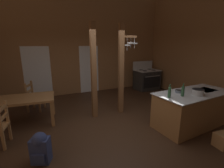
{
  "coord_description": "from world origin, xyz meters",
  "views": [
    {
      "loc": [
        -1.56,
        -3.3,
        2.11
      ],
      "look_at": [
        0.12,
        0.44,
        1.08
      ],
      "focal_mm": 25.32,
      "sensor_mm": 36.0,
      "label": 1
    }
  ],
  "objects_px": {
    "dining_table": "(20,101)",
    "bottle_short_on_counter": "(169,92)",
    "ladderback_chair_by_post": "(34,97)",
    "stove_range": "(147,79)",
    "step_stool": "(224,139)",
    "backpack": "(40,147)",
    "mixing_bowl_on_counter": "(179,91)",
    "kitchen_island": "(193,109)",
    "stockpot_on_counter": "(198,92)",
    "bottle_tall_on_counter": "(183,91)"
  },
  "relations": [
    {
      "from": "ladderback_chair_by_post",
      "to": "stockpot_on_counter",
      "type": "xyz_separation_m",
      "value": [
        3.71,
        -3.01,
        0.54
      ]
    },
    {
      "from": "dining_table",
      "to": "stockpot_on_counter",
      "type": "relative_size",
      "value": 5.19
    },
    {
      "from": "step_stool",
      "to": "backpack",
      "type": "bearing_deg",
      "value": 162.79
    },
    {
      "from": "dining_table",
      "to": "stockpot_on_counter",
      "type": "bearing_deg",
      "value": -27.67
    },
    {
      "from": "backpack",
      "to": "stockpot_on_counter",
      "type": "height_order",
      "value": "stockpot_on_counter"
    },
    {
      "from": "stove_range",
      "to": "dining_table",
      "type": "bearing_deg",
      "value": -163.65
    },
    {
      "from": "ladderback_chair_by_post",
      "to": "bottle_tall_on_counter",
      "type": "bearing_deg",
      "value": -41.34
    },
    {
      "from": "stove_range",
      "to": "dining_table",
      "type": "relative_size",
      "value": 0.74
    },
    {
      "from": "backpack",
      "to": "stockpot_on_counter",
      "type": "relative_size",
      "value": 1.74
    },
    {
      "from": "dining_table",
      "to": "bottle_tall_on_counter",
      "type": "bearing_deg",
      "value": -29.07
    },
    {
      "from": "dining_table",
      "to": "ladderback_chair_by_post",
      "type": "distance_m",
      "value": 0.98
    },
    {
      "from": "ladderback_chair_by_post",
      "to": "mixing_bowl_on_counter",
      "type": "bearing_deg",
      "value": -37.57
    },
    {
      "from": "backpack",
      "to": "bottle_short_on_counter",
      "type": "distance_m",
      "value": 2.9
    },
    {
      "from": "stove_range",
      "to": "step_stool",
      "type": "height_order",
      "value": "stove_range"
    },
    {
      "from": "stove_range",
      "to": "mixing_bowl_on_counter",
      "type": "distance_m",
      "value": 3.61
    },
    {
      "from": "step_stool",
      "to": "stockpot_on_counter",
      "type": "relative_size",
      "value": 1.14
    },
    {
      "from": "dining_table",
      "to": "backpack",
      "type": "height_order",
      "value": "dining_table"
    },
    {
      "from": "kitchen_island",
      "to": "stockpot_on_counter",
      "type": "xyz_separation_m",
      "value": [
        -0.16,
        -0.2,
        0.54
      ]
    },
    {
      "from": "ladderback_chair_by_post",
      "to": "mixing_bowl_on_counter",
      "type": "height_order",
      "value": "mixing_bowl_on_counter"
    },
    {
      "from": "stockpot_on_counter",
      "to": "kitchen_island",
      "type": "bearing_deg",
      "value": 51.95
    },
    {
      "from": "step_stool",
      "to": "backpack",
      "type": "height_order",
      "value": "backpack"
    },
    {
      "from": "backpack",
      "to": "dining_table",
      "type": "bearing_deg",
      "value": 104.14
    },
    {
      "from": "ladderback_chair_by_post",
      "to": "stockpot_on_counter",
      "type": "relative_size",
      "value": 2.78
    },
    {
      "from": "stove_range",
      "to": "step_stool",
      "type": "relative_size",
      "value": 3.39
    },
    {
      "from": "kitchen_island",
      "to": "dining_table",
      "type": "distance_m",
      "value": 4.58
    },
    {
      "from": "kitchen_island",
      "to": "ladderback_chair_by_post",
      "type": "xyz_separation_m",
      "value": [
        -3.87,
        2.81,
        -0.01
      ]
    },
    {
      "from": "dining_table",
      "to": "mixing_bowl_on_counter",
      "type": "bearing_deg",
      "value": -25.02
    },
    {
      "from": "stove_range",
      "to": "mixing_bowl_on_counter",
      "type": "relative_size",
      "value": 7.1
    },
    {
      "from": "ladderback_chair_by_post",
      "to": "step_stool",
      "type": "bearing_deg",
      "value": -45.78
    },
    {
      "from": "backpack",
      "to": "stockpot_on_counter",
      "type": "distance_m",
      "value": 3.64
    },
    {
      "from": "ladderback_chair_by_post",
      "to": "mixing_bowl_on_counter",
      "type": "relative_size",
      "value": 5.11
    },
    {
      "from": "step_stool",
      "to": "dining_table",
      "type": "distance_m",
      "value": 4.92
    },
    {
      "from": "kitchen_island",
      "to": "stove_range",
      "type": "xyz_separation_m",
      "value": [
        1.03,
        3.42,
        0.02
      ]
    },
    {
      "from": "kitchen_island",
      "to": "ladderback_chair_by_post",
      "type": "distance_m",
      "value": 4.78
    },
    {
      "from": "stockpot_on_counter",
      "to": "bottle_tall_on_counter",
      "type": "distance_m",
      "value": 0.41
    },
    {
      "from": "step_stool",
      "to": "mixing_bowl_on_counter",
      "type": "distance_m",
      "value": 1.38
    },
    {
      "from": "stove_range",
      "to": "stockpot_on_counter",
      "type": "distance_m",
      "value": 3.85
    },
    {
      "from": "kitchen_island",
      "to": "backpack",
      "type": "relative_size",
      "value": 3.73
    },
    {
      "from": "stove_range",
      "to": "backpack",
      "type": "height_order",
      "value": "stove_range"
    },
    {
      "from": "kitchen_island",
      "to": "bottle_short_on_counter",
      "type": "relative_size",
      "value": 6.96
    },
    {
      "from": "ladderback_chair_by_post",
      "to": "bottle_tall_on_counter",
      "type": "relative_size",
      "value": 3.04
    },
    {
      "from": "mixing_bowl_on_counter",
      "to": "ladderback_chair_by_post",
      "type": "bearing_deg",
      "value": 142.43
    },
    {
      "from": "step_stool",
      "to": "stockpot_on_counter",
      "type": "distance_m",
      "value": 1.12
    },
    {
      "from": "stove_range",
      "to": "stockpot_on_counter",
      "type": "xyz_separation_m",
      "value": [
        -1.18,
        -3.62,
        0.51
      ]
    },
    {
      "from": "kitchen_island",
      "to": "backpack",
      "type": "height_order",
      "value": "kitchen_island"
    },
    {
      "from": "dining_table",
      "to": "bottle_short_on_counter",
      "type": "distance_m",
      "value": 3.81
    },
    {
      "from": "stockpot_on_counter",
      "to": "bottle_short_on_counter",
      "type": "xyz_separation_m",
      "value": [
        -0.76,
        0.15,
        0.05
      ]
    },
    {
      "from": "ladderback_chair_by_post",
      "to": "mixing_bowl_on_counter",
      "type": "xyz_separation_m",
      "value": [
        3.46,
        -2.66,
        0.5
      ]
    },
    {
      "from": "dining_table",
      "to": "backpack",
      "type": "bearing_deg",
      "value": -75.86
    },
    {
      "from": "ladderback_chair_by_post",
      "to": "kitchen_island",
      "type": "bearing_deg",
      "value": -35.96
    }
  ]
}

